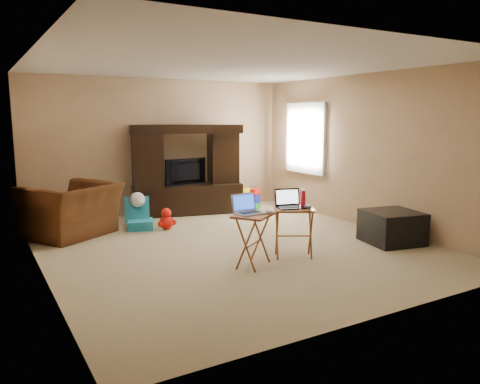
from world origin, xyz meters
TOP-DOWN VIEW (x-y plane):
  - floor at (0.00, 0.00)m, footprint 5.50×5.50m
  - ceiling at (0.00, 0.00)m, footprint 5.50×5.50m
  - wall_back at (0.00, 2.75)m, footprint 5.00×0.00m
  - wall_front at (0.00, -2.75)m, footprint 5.00×0.00m
  - wall_left at (-2.50, 0.00)m, footprint 0.00×5.50m
  - wall_right at (2.50, 0.00)m, footprint 0.00×5.50m
  - window_pane at (2.48, 1.55)m, footprint 0.00×1.20m
  - window_frame at (2.46, 1.55)m, footprint 0.06×1.14m
  - entertainment_center at (0.35, 2.37)m, footprint 2.09×0.96m
  - television at (0.35, 2.32)m, footprint 0.85×0.21m
  - recliner at (-1.85, 1.71)m, footprint 1.61×1.56m
  - child_rocker at (-0.82, 1.62)m, footprint 0.52×0.55m
  - plush_toy at (-0.46, 1.39)m, footprint 0.32×0.27m
  - push_toy at (1.51, 2.22)m, footprint 0.68×0.56m
  - ottoman at (2.07, -1.01)m, footprint 0.85×0.85m
  - tray_table_left at (-0.22, -0.91)m, footprint 0.63×0.61m
  - tray_table_right at (0.43, -0.86)m, footprint 0.63×0.59m
  - laptop_left at (-0.25, -0.88)m, footprint 0.36×0.30m
  - laptop_right at (0.39, -0.84)m, footprint 0.40×0.36m
  - mouse_left at (-0.03, -0.98)m, footprint 0.10×0.14m
  - mouse_right at (0.56, -0.98)m, footprint 0.10×0.14m
  - water_bottle at (0.63, -0.78)m, footprint 0.06×0.06m

SIDE VIEW (x-z plane):
  - floor at x=0.00m, z-range 0.00..0.00m
  - plush_toy at x=-0.46m, z-range 0.00..0.36m
  - push_toy at x=1.51m, z-range 0.00..0.45m
  - ottoman at x=2.07m, z-range 0.00..0.46m
  - child_rocker at x=-0.82m, z-range 0.00..0.53m
  - tray_table_left at x=-0.22m, z-range 0.00..0.65m
  - tray_table_right at x=0.43m, z-range 0.00..0.65m
  - recliner at x=-1.85m, z-range 0.00..0.80m
  - mouse_left at x=-0.03m, z-range 0.65..0.70m
  - mouse_right at x=0.56m, z-range 0.65..0.70m
  - water_bottle at x=0.63m, z-range 0.65..0.85m
  - laptop_left at x=-0.25m, z-range 0.65..0.89m
  - laptop_right at x=0.39m, z-range 0.65..0.89m
  - television at x=0.35m, z-range 0.55..1.04m
  - entertainment_center at x=0.35m, z-range 0.00..1.66m
  - wall_back at x=0.00m, z-range -1.25..3.75m
  - wall_front at x=0.00m, z-range -1.25..3.75m
  - wall_left at x=-2.50m, z-range -1.50..4.00m
  - wall_right at x=2.50m, z-range -1.50..4.00m
  - window_pane at x=2.48m, z-range 0.80..2.00m
  - window_frame at x=2.46m, z-range 0.73..2.07m
  - ceiling at x=0.00m, z-range 2.50..2.50m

